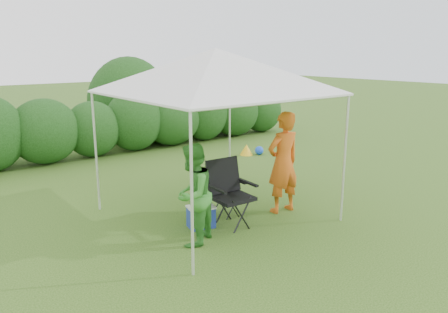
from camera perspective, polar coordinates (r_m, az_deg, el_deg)
ground at (r=7.32m, az=1.37°, el=-8.71°), size 70.00×70.00×0.00m
hedge at (r=12.18m, az=-16.84°, el=3.77°), size 13.77×1.53×1.80m
canopy at (r=7.17m, az=-1.10°, el=11.07°), size 3.10×3.10×2.83m
chair_right at (r=7.60m, az=-0.07°, el=-3.76°), size 0.60×0.55×0.90m
chair_left at (r=7.09m, az=0.63°, el=-4.19°), size 0.70×0.64×1.08m
man at (r=7.65m, az=7.73°, el=-0.78°), size 0.69×0.48×1.79m
woman at (r=6.36m, az=-4.12°, el=-5.00°), size 0.92×0.87×1.51m
cooler at (r=7.12m, az=-3.02°, el=-7.83°), size 0.49×0.40×0.36m
bottle at (r=7.02m, az=-2.45°, el=-5.68°), size 0.06×0.06×0.21m
lawn_toy at (r=12.00m, az=3.39°, el=0.87°), size 0.59×0.49×0.30m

